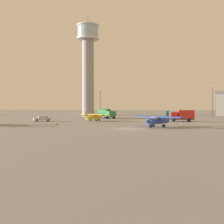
# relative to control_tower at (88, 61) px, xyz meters

# --- Properties ---
(ground_plane) EXTENTS (400.00, 400.00, 0.00)m
(ground_plane) POSITION_rel_control_tower_xyz_m (19.35, -68.54, -23.29)
(ground_plane) COLOR gray
(control_tower) EXTENTS (9.55, 9.55, 42.40)m
(control_tower) POSITION_rel_control_tower_xyz_m (0.00, 0.00, 0.00)
(control_tower) COLOR gray
(control_tower) RESTS_ON ground_plane
(airplane_yellow) EXTENTS (8.27, 6.66, 2.63)m
(airplane_yellow) POSITION_rel_control_tower_xyz_m (9.82, -46.44, -22.07)
(airplane_yellow) COLOR gold
(airplane_yellow) RESTS_ON ground_plane
(airplane_blue) EXTENTS (8.94, 7.76, 2.97)m
(airplane_blue) POSITION_rel_control_tower_xyz_m (24.83, -64.84, -21.91)
(airplane_blue) COLOR #2847A8
(airplane_blue) RESTS_ON ground_plane
(truck_fuel_tanker_green) EXTENTS (6.29, 6.82, 3.04)m
(truck_fuel_tanker_green) POSITION_rel_control_tower_xyz_m (11.31, -31.05, -21.63)
(truck_fuel_tanker_green) COLOR #38383D
(truck_fuel_tanker_green) RESTS_ON ground_plane
(truck_box_red) EXTENTS (5.75, 3.22, 2.87)m
(truck_box_red) POSITION_rel_control_tower_xyz_m (32.31, -46.19, -21.69)
(truck_box_red) COLOR #38383D
(truck_box_red) RESTS_ON ground_plane
(car_silver) EXTENTS (4.47, 3.58, 1.37)m
(car_silver) POSITION_rel_control_tower_xyz_m (-2.81, -48.95, -22.55)
(car_silver) COLOR #B7BABF
(car_silver) RESTS_ON ground_plane
(light_post_west) EXTENTS (0.44, 0.44, 10.26)m
(light_post_west) POSITION_rel_control_tower_xyz_m (44.49, -27.90, -17.30)
(light_post_west) COLOR #38383D
(light_post_west) RESTS_ON ground_plane
(light_post_east) EXTENTS (0.44, 0.44, 9.51)m
(light_post_east) POSITION_rel_control_tower_xyz_m (8.39, -23.26, -17.69)
(light_post_east) COLOR #38383D
(light_post_east) RESTS_ON ground_plane
(traffic_cone_near_left) EXTENTS (0.36, 0.36, 0.72)m
(traffic_cone_near_left) POSITION_rel_control_tower_xyz_m (3.87, -59.11, -22.94)
(traffic_cone_near_left) COLOR black
(traffic_cone_near_left) RESTS_ON ground_plane
(traffic_cone_near_right) EXTENTS (0.36, 0.36, 0.56)m
(traffic_cone_near_right) POSITION_rel_control_tower_xyz_m (30.02, -58.79, -23.02)
(traffic_cone_near_right) COLOR black
(traffic_cone_near_right) RESTS_ON ground_plane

